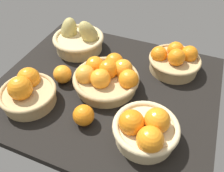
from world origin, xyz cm
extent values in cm
cube|color=black|center=(0.00, 0.00, 1.50)|extent=(84.00, 72.00, 3.00)
cylinder|color=tan|center=(-22.42, -17.93, 5.62)|extent=(18.67, 18.67, 5.24)
torus|color=tan|center=(-22.42, -17.93, 8.24)|extent=(20.20, 20.20, 1.53)
sphere|color=orange|center=(-23.24, -19.56, 11.15)|extent=(8.31, 8.31, 8.31)
sphere|color=orange|center=(-25.01, -13.08, 9.54)|extent=(8.31, 8.31, 8.31)
cylinder|color=tan|center=(-21.66, 18.65, 5.97)|extent=(21.10, 21.10, 5.95)
torus|color=tan|center=(-21.66, 18.65, 8.95)|extent=(23.24, 23.24, 2.14)
ellipsoid|color=tan|center=(-16.94, 20.34, 11.02)|extent=(13.82, 10.25, 14.92)
ellipsoid|color=tan|center=(-27.37, 20.58, 10.30)|extent=(9.23, 11.97, 13.87)
cylinder|color=#D3BC8C|center=(20.54, -17.16, 5.96)|extent=(18.53, 18.53, 5.92)
torus|color=#D3BC8C|center=(20.54, -17.16, 8.92)|extent=(20.54, 20.54, 2.01)
sphere|color=orange|center=(23.18, -15.59, 11.33)|extent=(7.88, 7.88, 7.88)
sphere|color=orange|center=(16.26, -18.65, 10.77)|extent=(7.88, 7.88, 7.88)
sphere|color=orange|center=(22.95, -22.21, 10.63)|extent=(7.88, 7.88, 7.88)
cylinder|color=tan|center=(0.44, 0.39, 5.24)|extent=(23.34, 23.34, 4.48)
torus|color=tan|center=(0.44, 0.39, 7.48)|extent=(25.39, 25.39, 2.06)
sphere|color=orange|center=(-0.37, 8.52, 8.82)|extent=(7.46, 7.46, 7.46)
sphere|color=orange|center=(-0.71, -3.38, 9.59)|extent=(7.46, 7.46, 7.46)
sphere|color=orange|center=(8.75, 0.59, 9.15)|extent=(7.46, 7.46, 7.46)
sphere|color=orange|center=(-6.43, 3.96, 8.55)|extent=(7.46, 7.46, 7.46)
sphere|color=#F49E33|center=(-7.11, -3.03, 9.17)|extent=(7.46, 7.46, 7.46)
sphere|color=orange|center=(-0.33, 2.45, 9.79)|extent=(7.46, 7.46, 7.46)
sphere|color=orange|center=(4.88, 5.24, 9.45)|extent=(7.46, 7.46, 7.46)
cylinder|color=tan|center=(22.00, 20.37, 5.66)|extent=(19.72, 19.72, 5.31)
torus|color=tan|center=(22.00, 20.37, 8.31)|extent=(21.23, 21.23, 1.51)
sphere|color=orange|center=(21.10, 24.78, 9.72)|extent=(6.95, 6.95, 6.95)
sphere|color=orange|center=(22.54, 18.17, 10.88)|extent=(6.95, 6.95, 6.95)
sphere|color=orange|center=(26.89, 23.68, 9.92)|extent=(6.95, 6.95, 6.95)
sphere|color=orange|center=(15.37, 19.64, 9.24)|extent=(6.95, 6.95, 6.95)
sphere|color=orange|center=(0.26, -18.73, 6.58)|extent=(7.16, 7.16, 7.16)
sphere|color=orange|center=(-17.02, -3.62, 6.62)|extent=(7.24, 7.24, 7.24)
camera|label=1|loc=(26.67, -59.50, 66.14)|focal=37.10mm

